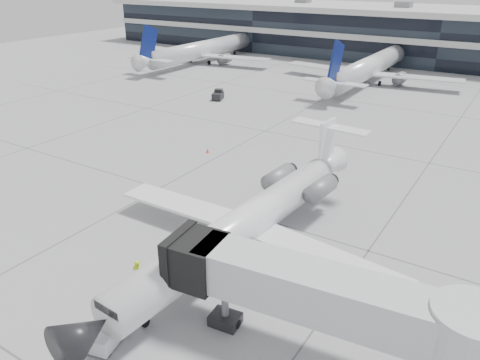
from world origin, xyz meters
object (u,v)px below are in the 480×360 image
Objects in this scene: regional_jet at (249,221)px; jet_bridge at (335,299)px; baggage_tug at (107,333)px; ramp_worker at (138,274)px.

jet_bridge is at bearing -32.99° from regional_jet.
baggage_tug is at bearing -93.50° from regional_jet.
jet_bridge is 8.24× the size of ramp_worker.
ramp_worker is 0.81× the size of baggage_tug.
ramp_worker is (-12.70, -0.79, -2.94)m from jet_bridge.
ramp_worker is (-3.55, -7.67, -1.30)m from regional_jet.
baggage_tug is at bearing -159.89° from jet_bridge.
regional_jet is 14.36× the size of ramp_worker.
jet_bridge is at bearing 169.30° from ramp_worker.
regional_jet reaches higher than ramp_worker.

